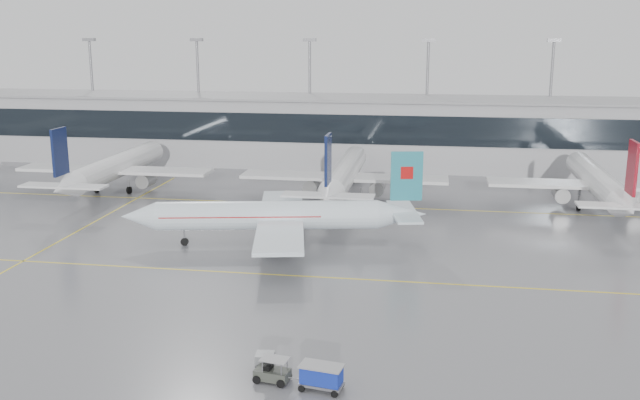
% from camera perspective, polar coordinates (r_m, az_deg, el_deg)
% --- Properties ---
extents(ground, '(320.00, 320.00, 0.00)m').
position_cam_1_polar(ground, '(71.34, -1.55, -6.10)').
color(ground, slate).
rests_on(ground, ground).
extents(taxi_line_main, '(120.00, 0.25, 0.01)m').
position_cam_1_polar(taxi_line_main, '(71.34, -1.55, -6.10)').
color(taxi_line_main, yellow).
rests_on(taxi_line_main, ground).
extents(taxi_line_north, '(120.00, 0.25, 0.01)m').
position_cam_1_polar(taxi_line_north, '(99.78, 1.65, -0.45)').
color(taxi_line_north, yellow).
rests_on(taxi_line_north, ground).
extents(taxi_line_cross, '(0.25, 60.00, 0.01)m').
position_cam_1_polar(taxi_line_cross, '(94.63, -17.94, -1.87)').
color(taxi_line_cross, yellow).
rests_on(taxi_line_cross, ground).
extents(terminal, '(180.00, 15.00, 12.00)m').
position_cam_1_polar(terminal, '(129.94, 3.53, 5.42)').
color(terminal, '#A1A1A5').
rests_on(terminal, ground).
extents(terminal_glass, '(180.00, 0.20, 5.00)m').
position_cam_1_polar(terminal_glass, '(122.29, 3.19, 5.65)').
color(terminal_glass, black).
rests_on(terminal_glass, ground).
extents(terminal_roof, '(182.00, 16.00, 0.40)m').
position_cam_1_polar(terminal_roof, '(129.24, 3.57, 8.15)').
color(terminal_roof, gray).
rests_on(terminal_roof, ground).
extents(light_masts, '(156.40, 1.00, 22.60)m').
position_cam_1_polar(light_masts, '(135.10, 3.84, 8.85)').
color(light_masts, gray).
rests_on(light_masts, ground).
extents(air_canada_jet, '(34.57, 27.52, 10.70)m').
position_cam_1_polar(air_canada_jet, '(80.80, -3.29, -1.30)').
color(air_canada_jet, white).
rests_on(air_canada_jet, ground).
extents(parked_jet_b, '(29.64, 36.96, 11.72)m').
position_cam_1_polar(parked_jet_b, '(112.36, -16.08, 2.52)').
color(parked_jet_b, silver).
rests_on(parked_jet_b, ground).
extents(parked_jet_c, '(29.64, 36.96, 11.72)m').
position_cam_1_polar(parked_jet_c, '(102.55, 1.93, 2.04)').
color(parked_jet_c, silver).
rests_on(parked_jet_c, ground).
extents(parked_jet_d, '(29.64, 36.96, 11.72)m').
position_cam_1_polar(parked_jet_d, '(104.21, 21.40, 1.31)').
color(parked_jet_d, silver).
rests_on(parked_jet_d, ground).
extents(baggage_tug, '(3.68, 1.89, 1.75)m').
position_cam_1_polar(baggage_tug, '(50.90, -3.84, -13.66)').
color(baggage_tug, '#3C3F38').
rests_on(baggage_tug, ground).
extents(baggage_cart, '(3.14, 2.09, 1.80)m').
position_cam_1_polar(baggage_cart, '(49.55, 0.11, -13.86)').
color(baggage_cart, gray).
rests_on(baggage_cart, ground).
extents(gse_unit, '(1.42, 1.34, 1.32)m').
position_cam_1_polar(gse_unit, '(52.39, -4.41, -12.80)').
color(gse_unit, gray).
rests_on(gse_unit, ground).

